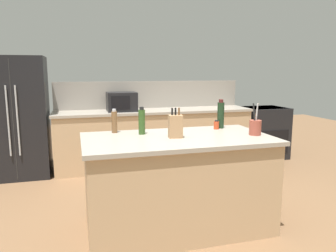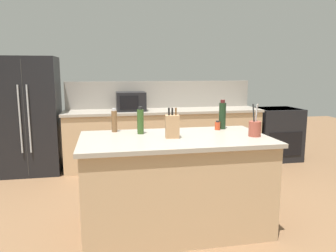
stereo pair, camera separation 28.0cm
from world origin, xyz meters
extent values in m
plane|color=brown|center=(0.00, 0.00, 0.00)|extent=(14.00, 14.00, 0.00)
cube|color=tan|center=(0.30, 2.20, 0.45)|extent=(3.20, 0.62, 0.90)
cube|color=#9E9384|center=(0.30, 2.20, 0.92)|extent=(3.24, 0.66, 0.04)
cube|color=gray|center=(0.30, 2.52, 1.17)|extent=(3.20, 0.03, 0.46)
cube|color=tan|center=(0.00, 0.00, 0.45)|extent=(1.78, 0.94, 0.90)
cube|color=#9E9384|center=(0.00, 0.00, 0.92)|extent=(1.84, 1.00, 0.04)
cube|color=black|center=(-1.79, 2.25, 0.89)|extent=(0.87, 0.72, 1.79)
cube|color=#2D2D2D|center=(-1.79, 1.89, 0.89)|extent=(0.01, 0.00, 1.70)
cylinder|color=#ADB2B7|center=(-1.85, 1.87, 0.89)|extent=(0.02, 0.02, 0.98)
cylinder|color=#ADB2B7|center=(-1.73, 1.87, 0.89)|extent=(0.02, 0.02, 0.98)
cube|color=black|center=(2.34, 2.20, 0.46)|extent=(0.76, 0.64, 0.92)
cube|color=black|center=(2.34, 1.88, 0.35)|extent=(0.61, 0.01, 0.41)
cube|color=black|center=(2.34, 2.20, 0.91)|extent=(0.68, 0.58, 0.02)
cube|color=black|center=(-0.24, 2.20, 1.09)|extent=(0.46, 0.38, 0.30)
cube|color=black|center=(-0.29, 2.01, 1.09)|extent=(0.29, 0.01, 0.21)
cube|color=#A87C54|center=(-0.03, -0.03, 1.05)|extent=(0.14, 0.11, 0.22)
cylinder|color=black|center=(-0.07, -0.03, 1.20)|extent=(0.02, 0.02, 0.07)
cylinder|color=black|center=(-0.03, -0.03, 1.20)|extent=(0.02, 0.02, 0.07)
cylinder|color=brown|center=(0.00, -0.04, 1.20)|extent=(0.02, 0.02, 0.07)
cylinder|color=brown|center=(0.78, -0.12, 1.02)|extent=(0.12, 0.12, 0.15)
cylinder|color=olive|center=(0.79, -0.11, 1.17)|extent=(0.01, 0.05, 0.18)
cylinder|color=black|center=(0.76, -0.12, 1.17)|extent=(0.01, 0.05, 0.18)
cylinder|color=#B2B2B7|center=(0.78, -0.14, 1.17)|extent=(0.01, 0.03, 0.18)
cylinder|color=black|center=(0.61, 0.34, 1.08)|extent=(0.08, 0.08, 0.29)
cylinder|color=#4C1919|center=(0.61, 0.34, 1.25)|extent=(0.05, 0.05, 0.03)
cylinder|color=#B73D1E|center=(0.54, 0.29, 0.98)|extent=(0.06, 0.06, 0.09)
cylinder|color=black|center=(0.54, 0.29, 1.03)|extent=(0.04, 0.04, 0.02)
cylinder|color=brown|center=(-0.57, 0.39, 1.05)|extent=(0.06, 0.06, 0.22)
cylinder|color=#B2B2B7|center=(-0.57, 0.39, 1.18)|extent=(0.04, 0.04, 0.03)
cylinder|color=#2D4C1E|center=(-0.31, 0.23, 1.06)|extent=(0.07, 0.07, 0.25)
cylinder|color=black|center=(-0.31, 0.23, 1.20)|extent=(0.04, 0.04, 0.03)
camera|label=1|loc=(-0.95, -2.99, 1.58)|focal=35.00mm
camera|label=2|loc=(-0.67, -3.06, 1.58)|focal=35.00mm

